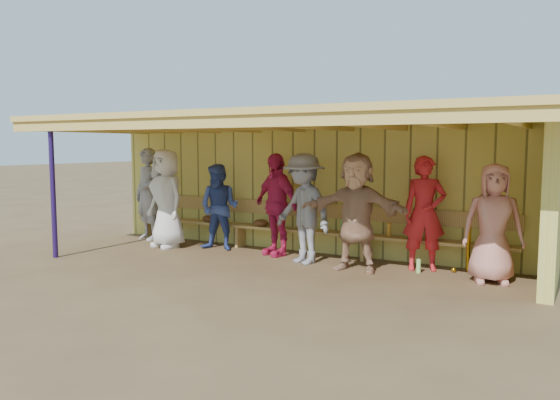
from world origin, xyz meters
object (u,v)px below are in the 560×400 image
at_px(player_a, 147,194).
at_px(player_e, 304,209).
at_px(player_d, 276,204).
at_px(player_g, 424,213).
at_px(player_b, 166,199).
at_px(player_h, 493,223).
at_px(player_f, 356,212).
at_px(bench, 300,224).
at_px(player_c, 219,207).

xyz_separation_m(player_a, player_e, (3.91, -0.48, -0.04)).
height_order(player_d, player_g, player_d).
xyz_separation_m(player_b, player_h, (5.96, 0.14, -0.09)).
bearing_deg(player_g, player_h, -38.37).
bearing_deg(player_d, player_h, 18.58).
height_order(player_d, player_h, player_d).
xyz_separation_m(player_b, player_e, (2.98, 0.00, -0.03)).
relative_size(player_f, player_h, 1.08).
height_order(player_a, player_h, player_a).
xyz_separation_m(player_d, bench, (0.28, 0.41, -0.40)).
bearing_deg(player_b, player_d, 25.12).
height_order(player_c, bench, player_c).
distance_m(player_h, bench, 3.52).
bearing_deg(player_e, player_c, -167.25).
xyz_separation_m(player_a, player_d, (3.17, -0.11, -0.04)).
distance_m(player_g, bench, 2.42).
xyz_separation_m(player_f, bench, (-1.44, 0.88, -0.41)).
distance_m(player_b, player_f, 3.95).
height_order(player_a, player_d, player_a).
distance_m(player_d, player_g, 2.65).
distance_m(player_f, bench, 1.73).
bearing_deg(player_f, player_e, 173.39).
relative_size(player_b, player_f, 1.02).
height_order(player_b, player_d, player_b).
distance_m(player_a, player_b, 1.05).
relative_size(player_b, bench, 0.25).
distance_m(player_a, player_c, 2.00).
height_order(player_a, player_f, player_a).
bearing_deg(player_e, player_d, 174.45).
distance_m(player_b, player_c, 1.10).
distance_m(player_e, player_f, 0.98).
height_order(player_b, player_f, player_b).
height_order(player_c, player_e, player_e).
bearing_deg(player_c, player_b, -173.72).
relative_size(player_b, player_g, 1.05).
distance_m(player_b, bench, 2.67).
height_order(player_c, player_f, player_f).
relative_size(player_f, bench, 0.25).
relative_size(player_f, player_g, 1.03).
bearing_deg(bench, player_c, -160.90).
height_order(player_e, player_f, player_f).
xyz_separation_m(player_a, player_f, (4.88, -0.57, -0.03)).
relative_size(player_e, player_g, 1.02).
bearing_deg(player_a, player_g, 17.86).
bearing_deg(player_d, player_e, -4.36).
height_order(player_g, bench, player_g).
xyz_separation_m(player_f, player_g, (0.93, 0.57, -0.03)).
height_order(player_c, player_h, player_h).
bearing_deg(player_c, player_g, -5.67).
height_order(player_b, player_e, player_b).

